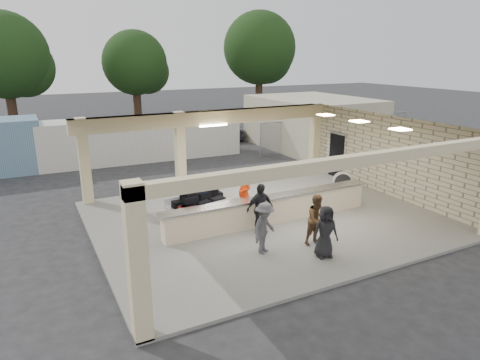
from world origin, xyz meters
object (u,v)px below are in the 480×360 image
passenger_d (325,232)px  container_white (143,138)px  luggage_cart (200,201)px  car_dark (211,130)px  passenger_b (260,209)px  passenger_a (317,219)px  car_white_b (321,124)px  drum_fan (342,181)px  passenger_c (264,228)px  baggage_handler (245,194)px  car_white_a (287,128)px  baggage_counter (271,209)px

passenger_d → container_white: 15.16m
luggage_cart → car_dark: bearing=54.3°
passenger_b → car_dark: bearing=68.5°
passenger_a → car_white_b: (12.42, 15.90, -0.13)m
passenger_a → passenger_b: bearing=123.4°
passenger_a → car_white_b: size_ratio=0.33×
drum_fan → car_dark: (-0.25, 13.73, 0.19)m
passenger_d → luggage_cart: bearing=128.4°
drum_fan → car_white_b: size_ratio=0.18×
passenger_d → container_white: bearing=106.9°
drum_fan → car_white_b: (8.18, 12.11, 0.20)m
passenger_c → car_white_b: (14.24, 15.71, -0.12)m
baggage_handler → passenger_a: (0.99, -3.00, -0.12)m
drum_fan → baggage_handler: (-5.23, -0.80, 0.46)m
luggage_cart → passenger_b: size_ratio=1.42×
luggage_cart → passenger_d: size_ratio=1.55×
car_dark → car_white_b: bearing=-73.7°
passenger_a → car_white_b: passenger_a is taller
car_white_b → car_white_a: bearing=90.3°
luggage_cart → passenger_a: 4.35m
car_white_b → luggage_cart: bearing=132.1°
passenger_b → passenger_c: passenger_b is taller
passenger_b → container_white: container_white is taller
container_white → baggage_counter: bearing=-81.4°
passenger_a → passenger_b: 1.95m
passenger_a → car_white_a: 18.56m
baggage_counter → baggage_handler: 1.12m
passenger_a → container_white: (-1.73, 14.24, 0.31)m
passenger_a → car_white_a: (9.36, 16.02, -0.16)m
container_white → passenger_c: bearing=-88.3°
car_white_a → container_white: container_white is taller
drum_fan → car_dark: car_dark is taller
baggage_handler → passenger_c: size_ratio=1.17×
passenger_d → passenger_c: bearing=156.1°
passenger_a → passenger_c: (-1.81, 0.19, -0.01)m
baggage_counter → passenger_c: (-1.46, -2.01, 0.31)m
car_dark → car_white_a: bearing=-78.4°
passenger_d → container_white: container_white is taller
passenger_d → car_dark: 18.89m
passenger_c → passenger_d: size_ratio=1.01×
car_white_a → car_white_b: bearing=-91.2°
drum_fan → container_white: size_ratio=0.08×
luggage_cart → passenger_b: (1.37, -1.97, 0.14)m
drum_fan → passenger_d: bearing=-103.4°
passenger_b → container_white: (-0.54, 12.69, 0.26)m
luggage_cart → passenger_a: (2.55, -3.52, 0.08)m
baggage_counter → luggage_cart: (-2.20, 1.32, 0.24)m
car_white_a → container_white: size_ratio=0.47×
passenger_c → car_dark: passenger_c is taller
passenger_a → container_white: 14.35m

